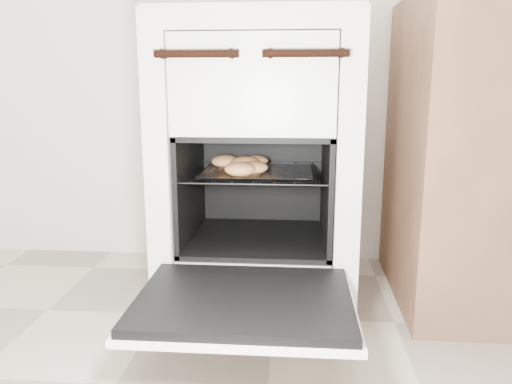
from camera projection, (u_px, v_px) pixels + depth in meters
stove at (259, 168)px, 1.49m from camera, size 0.54×0.60×0.82m
oven_door at (244, 302)px, 1.09m from camera, size 0.48×0.38×0.03m
oven_rack at (258, 172)px, 1.43m from camera, size 0.39×0.38×0.01m
foil_sheet at (258, 171)px, 1.41m from camera, size 0.30×0.27×0.01m
baked_rolls at (243, 164)px, 1.40m from camera, size 0.20×0.26×0.04m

